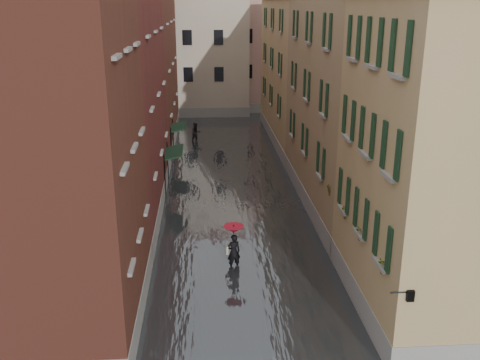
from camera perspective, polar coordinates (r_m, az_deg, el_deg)
name	(u,v)px	position (r m, az deg, el deg)	size (l,w,h in m)	color
ground	(246,287)	(22.52, 0.66, -11.38)	(120.00, 120.00, 0.00)	#5A595C
floodwater	(230,184)	(34.35, -1.08, -0.41)	(10.00, 60.00, 0.20)	#43464A
building_left_near	(41,152)	(18.88, -20.46, 2.86)	(6.00, 8.00, 13.00)	brown
building_left_mid	(101,101)	(29.40, -14.63, 8.16)	(6.00, 14.00, 12.50)	maroon
building_left_far	(134,58)	(44.01, -11.27, 12.62)	(6.00, 16.00, 14.00)	brown
building_right_near	(449,165)	(20.22, 21.40, 1.52)	(6.00, 8.00, 11.50)	#9E8B51
building_right_mid	(362,93)	(30.11, 12.85, 9.01)	(6.00, 14.00, 13.00)	#987C5C
building_right_far	(308,73)	(44.65, 7.31, 11.28)	(6.00, 16.00, 11.50)	#9E8B51
building_end_cream	(189,50)	(57.68, -5.50, 13.68)	(12.00, 9.00, 13.00)	beige
building_end_pink	(272,52)	(60.18, 3.40, 13.44)	(10.00, 9.00, 12.00)	tan
awning_near	(173,153)	(32.80, -7.12, 2.85)	(1.09, 2.97, 2.80)	black
awning_far	(178,128)	(39.58, -6.63, 5.56)	(1.09, 2.92, 2.80)	black
wall_lantern	(409,295)	(16.85, 17.60, -11.59)	(0.71, 0.22, 0.35)	black
window_planters	(356,214)	(20.93, 12.23, -3.54)	(0.59, 8.21, 0.84)	maroon
pedestrian_main	(234,244)	(23.36, -0.69, -6.81)	(0.92, 0.92, 2.06)	black
pedestrian_far	(196,133)	(44.72, -4.71, 5.03)	(0.85, 0.66, 1.75)	black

